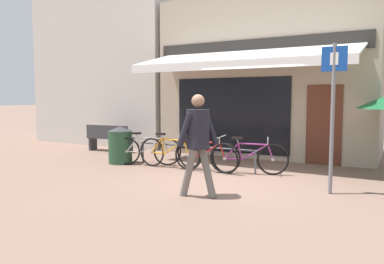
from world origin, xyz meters
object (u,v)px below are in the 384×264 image
Objects in this scene: bicycle_red at (206,155)px; pedestrian_adult at (198,135)px; bicycle_silver at (147,150)px; parking_sign at (333,104)px; bicycle_orange at (169,153)px; park_bench at (109,137)px; bicycle_purple at (249,158)px; litter_bin at (120,145)px.

pedestrian_adult reaches higher than bicycle_red.
bicycle_silver is 0.60× the size of parking_sign.
bicycle_orange is 1.10× the size of park_bench.
pedestrian_adult is (-0.07, -2.31, 0.72)m from bicycle_purple.
bicycle_orange is at bearing 168.80° from bicycle_purple.
bicycle_purple is at bearing -21.44° from bicycle_silver.
parking_sign is 1.67× the size of park_bench.
litter_bin is at bearing 173.65° from parking_sign.
park_bench reaches higher than bicycle_silver.
litter_bin is 2.40m from park_bench.
bicycle_silver is 0.91× the size of bicycle_red.
bicycle_silver is at bearing -169.14° from bicycle_red.
bicycle_orange is 1.54m from litter_bin.
bicycle_red reaches higher than bicycle_silver.
bicycle_red is at bearing -54.67° from pedestrian_adult.
bicycle_orange is 3.67m from park_bench.
parking_sign is (2.97, -0.77, 1.26)m from bicycle_red.
pedestrian_adult is 2.50m from parking_sign.
park_bench is (-5.27, 3.56, -0.64)m from pedestrian_adult.
bicycle_orange is 1.81× the size of litter_bin.
pedestrian_adult reaches higher than park_bench.
park_bench reaches higher than bicycle_purple.
bicycle_silver is 0.74m from bicycle_orange.
park_bench is at bearing 148.27° from bicycle_purple.
parking_sign reaches higher than pedestrian_adult.
litter_bin is at bearing -166.98° from bicycle_red.
parking_sign reaches higher than litter_bin.
bicycle_orange is 0.98m from bicycle_red.
pedestrian_adult reaches higher than bicycle_purple.
bicycle_purple is (1.03, 0.16, -0.00)m from bicycle_red.
bicycle_purple is at bearing -19.33° from park_bench.
parking_sign is at bearing -44.07° from bicycle_purple.
pedestrian_adult is (1.93, -2.05, 0.71)m from bicycle_orange.
bicycle_purple is at bearing 6.66° from bicycle_orange.
bicycle_silver is 0.90× the size of pedestrian_adult.
parking_sign reaches higher than bicycle_silver.
bicycle_orange reaches higher than park_bench.
parking_sign is at bearing -6.35° from litter_bin.
parking_sign is 7.70m from park_bench.
bicycle_red is at bearing 5.06° from bicycle_orange.
pedestrian_adult is 0.67× the size of parking_sign.
bicycle_silver reaches higher than bicycle_purple.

